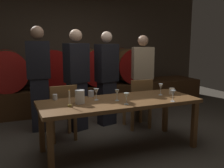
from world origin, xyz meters
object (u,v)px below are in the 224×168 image
chair_left (62,110)px  guest_center_left (77,80)px  wine_barrel_far_left (6,70)px  wine_barrel_far_right (128,65)px  wine_barrel_center_left (51,69)px  guest_far_left (39,78)px  candle_center (70,102)px  wine_glass_far_left (96,92)px  chair_right (139,101)px  cup_right (172,91)px  guest_center_right (107,78)px  wine_glass_center (126,96)px  cup_left (55,97)px  wine_glass_far_right (161,87)px  guest_far_right (142,78)px  pitcher (80,97)px  cup_center (91,94)px  wine_glass_left (117,93)px  wine_glass_right (173,94)px  dining_table (120,105)px  wine_barrel_center_right (93,67)px

chair_left → guest_center_left: size_ratio=0.51×
wine_barrel_far_left → wine_barrel_far_right: (2.73, 0.00, 0.00)m
wine_barrel_center_left → guest_far_left: 1.22m
candle_center → wine_glass_far_left: bearing=26.1°
wine_barrel_far_left → chair_right: 2.74m
wine_barrel_far_right → chair_left: (-1.98, -1.73, -0.45)m
wine_glass_far_left → cup_right: bearing=-3.8°
chair_right → guest_center_right: (-0.44, 0.42, 0.38)m
wine_glass_center → cup_left: bearing=142.7°
guest_center_left → guest_center_right: size_ratio=1.01×
chair_left → wine_glass_far_right: (1.37, -0.60, 0.36)m
chair_left → guest_far_right: size_ratio=0.54×
pitcher → cup_left: bearing=128.7°
pitcher → cup_center: size_ratio=1.96×
wine_barrel_far_left → wine_glass_far_left: wine_barrel_far_left is taller
guest_center_left → cup_left: guest_center_left is taller
chair_right → wine_glass_far_right: (0.02, -0.63, 0.36)m
candle_center → wine_glass_center: bearing=-13.4°
guest_far_left → guest_center_left: guest_far_left is taller
wine_glass_left → cup_right: (0.95, 0.06, -0.06)m
wine_glass_right → cup_center: bearing=142.2°
chair_right → wine_glass_far_left: 1.18m
wine_glass_left → pitcher: bearing=174.6°
wine_barrel_far_left → wine_glass_right: size_ratio=5.24×
wine_barrel_center_left → guest_center_right: 1.50m
wine_barrel_center_left → dining_table: 2.46m
wine_glass_center → wine_glass_right: (0.64, -0.11, -0.00)m
wine_glass_left → cup_center: (-0.25, 0.37, -0.06)m
candle_center → wine_glass_center: 0.73m
wine_barrel_center_right → guest_far_right: guest_far_right is taller
dining_table → wine_glass_right: size_ratio=14.03×
wine_barrel_far_left → candle_center: size_ratio=3.60×
guest_far_left → wine_glass_far_left: size_ratio=10.95×
pitcher → wine_barrel_far_right: bearing=51.5°
wine_barrel_center_left → cup_right: 2.75m
wine_glass_far_right → cup_center: size_ratio=1.89×
guest_far_right → guest_far_left: bearing=9.5°
wine_glass_left → wine_barrel_center_left: bearing=101.4°
chair_right → wine_glass_center: 1.22m
cup_left → cup_right: cup_right is taller
cup_right → cup_left: bearing=169.7°
guest_center_right → chair_right: bearing=122.6°
guest_center_left → wine_barrel_far_right: bearing=-157.3°
wine_barrel_center_left → chair_left: (-0.14, -1.73, -0.45)m
chair_right → guest_far_right: bearing=-124.9°
candle_center → cup_center: 0.61m
wine_barrel_center_right → chair_right: (0.25, -1.70, -0.45)m
candle_center → wine_glass_right: (1.35, -0.28, 0.04)m
wine_barrel_far_left → wine_glass_far_left: size_ratio=5.10×
wine_glass_center → cup_left: size_ratio=1.95×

